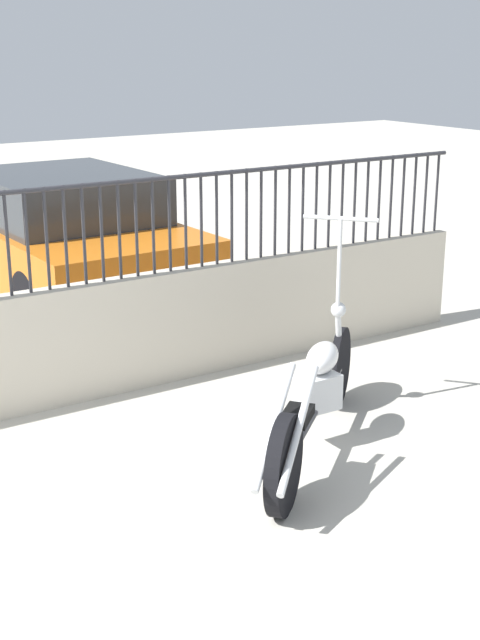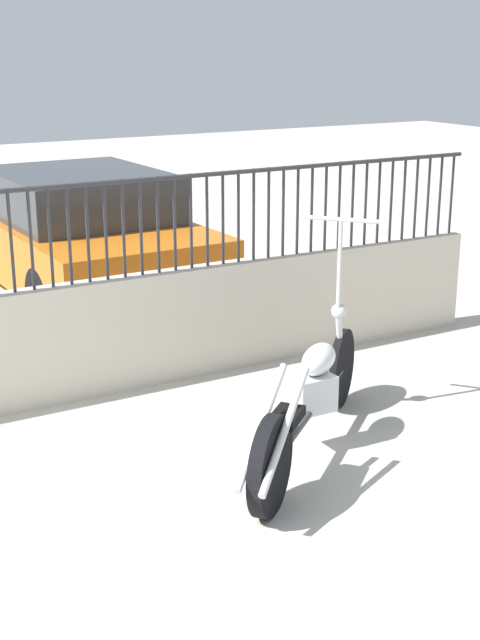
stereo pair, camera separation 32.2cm
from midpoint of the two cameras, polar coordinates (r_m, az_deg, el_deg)
motorcycle_dark_grey at (r=5.74m, az=5.92°, el=-5.24°), size 1.87×1.60×1.46m
car_orange at (r=9.57m, az=-9.52°, el=5.59°), size 1.83×4.11×1.32m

